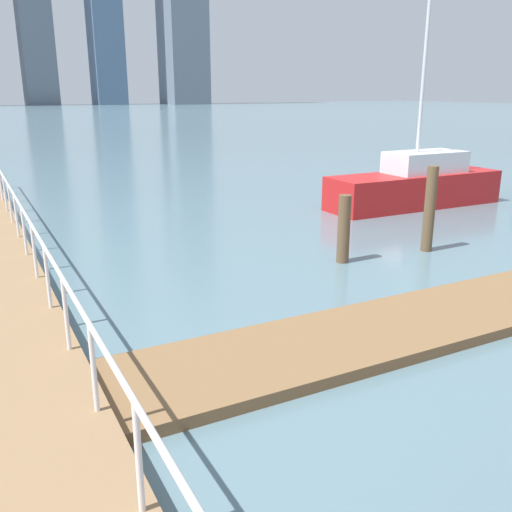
# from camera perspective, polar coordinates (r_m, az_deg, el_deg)

# --- Properties ---
(ground_plane) EXTENTS (300.00, 300.00, 0.00)m
(ground_plane) POSITION_cam_1_polar(r_m,az_deg,el_deg) (19.99, -15.31, 4.94)
(ground_plane) COLOR slate
(floating_dock) EXTENTS (14.25, 2.00, 0.18)m
(floating_dock) POSITION_cam_1_polar(r_m,az_deg,el_deg) (10.73, 21.29, -5.07)
(floating_dock) COLOR olive
(floating_dock) RESTS_ON ground_plane
(boardwalk_railing) EXTENTS (0.06, 31.45, 1.08)m
(boardwalk_railing) POSITION_cam_1_polar(r_m,az_deg,el_deg) (9.58, -20.80, -0.25)
(boardwalk_railing) COLOR white
(boardwalk_railing) RESTS_ON boardwalk
(dock_piling_2) EXTENTS (0.29, 0.29, 1.58)m
(dock_piling_2) POSITION_cam_1_polar(r_m,az_deg,el_deg) (12.93, 9.00, 2.74)
(dock_piling_2) COLOR brown
(dock_piling_2) RESTS_ON ground_plane
(dock_piling_3) EXTENTS (0.27, 0.27, 2.11)m
(dock_piling_3) POSITION_cam_1_polar(r_m,az_deg,el_deg) (14.29, 17.39, 4.60)
(dock_piling_3) COLOR brown
(dock_piling_3) RESTS_ON ground_plane
(moored_boat_5) EXTENTS (6.45, 1.77, 6.60)m
(moored_boat_5) POSITION_cam_1_polar(r_m,az_deg,el_deg) (19.99, 16.11, 7.06)
(moored_boat_5) COLOR red
(moored_boat_5) RESTS_ON ground_plane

